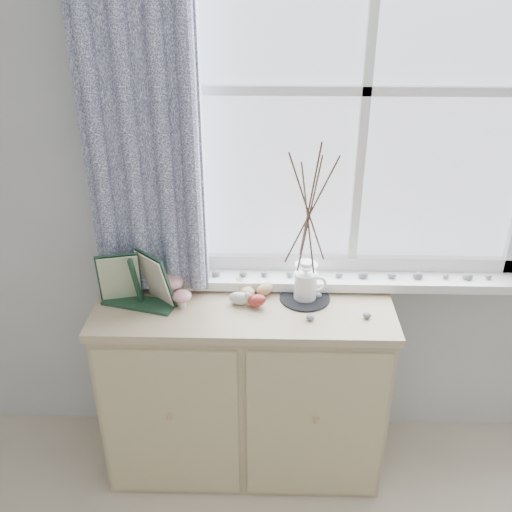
% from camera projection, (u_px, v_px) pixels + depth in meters
% --- Properties ---
extents(sideboard, '(1.20, 0.45, 0.85)m').
position_uv_depth(sideboard, '(245.00, 387.00, 2.48)').
color(sideboard, tan).
rests_on(sideboard, ground).
extents(botanical_book, '(0.36, 0.21, 0.24)m').
position_uv_depth(botanical_book, '(135.00, 283.00, 2.21)').
color(botanical_book, '#1B3926').
rests_on(botanical_book, sideboard).
extents(toadstool_cluster, '(0.16, 0.17, 0.11)m').
position_uv_depth(toadstool_cluster, '(172.00, 286.00, 2.29)').
color(toadstool_cluster, beige).
rests_on(toadstool_cluster, sideboard).
extents(wooden_eggs, '(0.17, 0.18, 0.07)m').
position_uv_depth(wooden_eggs, '(252.00, 291.00, 2.32)').
color(wooden_eggs, tan).
rests_on(wooden_eggs, sideboard).
extents(songbird_figurine, '(0.12, 0.07, 0.06)m').
position_uv_depth(songbird_figurine, '(240.00, 298.00, 2.28)').
color(songbird_figurine, silver).
rests_on(songbird_figurine, sideboard).
extents(crocheted_doily, '(0.20, 0.20, 0.01)m').
position_uv_depth(crocheted_doily, '(305.00, 298.00, 2.32)').
color(crocheted_doily, black).
rests_on(crocheted_doily, sideboard).
extents(twig_pitcher, '(0.27, 0.27, 0.70)m').
position_uv_depth(twig_pitcher, '(309.00, 208.00, 2.14)').
color(twig_pitcher, white).
rests_on(twig_pitcher, crocheted_doily).
extents(sideboard_pebbles, '(0.33, 0.23, 0.02)m').
position_uv_depth(sideboard_pebbles, '(320.00, 304.00, 2.27)').
color(sideboard_pebbles, gray).
rests_on(sideboard_pebbles, sideboard).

